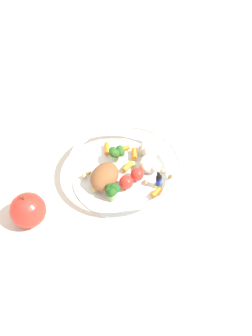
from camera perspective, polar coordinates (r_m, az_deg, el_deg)
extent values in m
plane|color=silver|center=(0.77, -0.46, -0.36)|extent=(2.40, 2.40, 0.00)
cylinder|color=white|center=(0.76, 0.00, -1.15)|extent=(0.24, 0.24, 0.01)
torus|color=white|center=(0.73, 0.00, 0.95)|extent=(0.25, 0.25, 0.01)
ellipsoid|color=brown|center=(0.72, -3.61, -1.39)|extent=(0.09, 0.09, 0.04)
cylinder|color=#7FAD5B|center=(0.77, -1.63, 1.74)|extent=(0.01, 0.01, 0.02)
sphere|color=#2D6023|center=(0.76, -1.61, 2.41)|extent=(0.02, 0.02, 0.02)
sphere|color=#2D6023|center=(0.76, -1.16, 2.48)|extent=(0.02, 0.02, 0.02)
sphere|color=#2D6023|center=(0.76, -1.28, 2.93)|extent=(0.02, 0.02, 0.02)
sphere|color=#2D6023|center=(0.77, -1.41, 3.11)|extent=(0.02, 0.02, 0.02)
sphere|color=#2D6023|center=(0.77, -1.69, 2.85)|extent=(0.02, 0.02, 0.02)
sphere|color=#2D6023|center=(0.76, -2.20, 2.94)|extent=(0.02, 0.02, 0.02)
sphere|color=#2D6023|center=(0.76, -2.24, 2.51)|extent=(0.02, 0.02, 0.02)
sphere|color=#2D6023|center=(0.75, -2.07, 2.49)|extent=(0.02, 0.02, 0.02)
cylinder|color=#7FAD5B|center=(0.70, -2.41, -4.77)|extent=(0.01, 0.01, 0.02)
sphere|color=#23561E|center=(0.68, -2.42, -4.07)|extent=(0.02, 0.02, 0.02)
sphere|color=#23561E|center=(0.68, -2.11, -3.97)|extent=(0.02, 0.02, 0.02)
sphere|color=#23561E|center=(0.69, -1.71, -3.49)|extent=(0.02, 0.02, 0.02)
sphere|color=#23561E|center=(0.69, -2.04, -3.32)|extent=(0.02, 0.02, 0.02)
sphere|color=#23561E|center=(0.69, -2.68, -3.25)|extent=(0.02, 0.02, 0.02)
sphere|color=#23561E|center=(0.69, -2.92, -3.73)|extent=(0.02, 0.02, 0.02)
sphere|color=#23561E|center=(0.68, -2.89, -3.78)|extent=(0.01, 0.01, 0.01)
sphere|color=#23561E|center=(0.68, -2.72, -4.31)|extent=(0.01, 0.01, 0.01)
sphere|color=silver|center=(0.75, 3.82, 0.11)|extent=(0.02, 0.02, 0.02)
sphere|color=silver|center=(0.75, 4.87, 0.28)|extent=(0.03, 0.03, 0.03)
sphere|color=silver|center=(0.75, 4.15, 0.86)|extent=(0.02, 0.02, 0.02)
sphere|color=silver|center=(0.76, 3.34, 1.04)|extent=(0.03, 0.03, 0.03)
sphere|color=silver|center=(0.75, 3.16, 0.35)|extent=(0.03, 0.03, 0.03)
sphere|color=silver|center=(0.74, 3.35, 0.26)|extent=(0.02, 0.02, 0.02)
sphere|color=white|center=(0.77, 4.04, 2.57)|extent=(0.03, 0.03, 0.03)
sphere|color=white|center=(0.79, 4.35, 3.06)|extent=(0.02, 0.02, 0.02)
sphere|color=white|center=(0.79, 3.54, 3.50)|extent=(0.03, 0.03, 0.03)
sphere|color=white|center=(0.78, 3.40, 3.03)|extent=(0.03, 0.03, 0.03)
cube|color=yellow|center=(0.73, 5.41, -2.82)|extent=(0.01, 0.02, 0.00)
cylinder|color=#1933B2|center=(0.72, 5.47, -2.29)|extent=(0.01, 0.01, 0.02)
sphere|color=black|center=(0.71, 5.55, -1.56)|extent=(0.01, 0.01, 0.01)
sphere|color=black|center=(0.71, 5.44, -0.98)|extent=(0.01, 0.01, 0.01)
sphere|color=black|center=(0.71, 5.71, -1.65)|extent=(0.01, 0.01, 0.01)
cylinder|color=orange|center=(0.80, -3.23, 3.25)|extent=(0.04, 0.02, 0.01)
cylinder|color=orange|center=(0.80, -0.49, 3.26)|extent=(0.01, 0.03, 0.01)
cylinder|color=orange|center=(0.79, 1.42, 2.42)|extent=(0.03, 0.02, 0.01)
cylinder|color=orange|center=(0.76, 0.28, 0.22)|extent=(0.03, 0.03, 0.01)
cylinder|color=orange|center=(0.71, 5.08, -4.16)|extent=(0.02, 0.03, 0.01)
sphere|color=red|center=(0.72, 0.04, -2.40)|extent=(0.03, 0.03, 0.03)
sphere|color=red|center=(0.73, 1.88, -1.05)|extent=(0.03, 0.03, 0.03)
sphere|color=tan|center=(0.74, 7.43, -1.49)|extent=(0.01, 0.01, 0.01)
sphere|color=#D1B775|center=(0.77, 2.53, 1.04)|extent=(0.01, 0.01, 0.01)
sphere|color=tan|center=(0.80, 2.54, 3.41)|extent=(0.01, 0.01, 0.01)
sphere|color=tan|center=(0.72, -5.35, -3.55)|extent=(0.01, 0.01, 0.01)
sphere|color=tan|center=(0.75, -7.01, -1.28)|extent=(0.01, 0.01, 0.01)
sphere|color=tan|center=(0.75, -3.75, -0.46)|extent=(0.01, 0.01, 0.01)
sphere|color=#D1B775|center=(0.76, 6.22, -0.47)|extent=(0.01, 0.01, 0.01)
sphere|color=#D1B775|center=(0.73, 3.46, -2.32)|extent=(0.01, 0.01, 0.01)
sphere|color=#D1B775|center=(0.77, 1.16, 0.81)|extent=(0.01, 0.01, 0.01)
sphere|color=tan|center=(0.75, -6.37, -0.54)|extent=(0.01, 0.01, 0.01)
sphere|color=red|center=(0.69, -16.08, -6.79)|extent=(0.07, 0.07, 0.07)
cylinder|color=brown|center=(0.66, -16.82, -4.72)|extent=(0.00, 0.00, 0.01)
cube|color=white|center=(0.95, 5.46, 10.49)|extent=(0.16, 0.14, 0.01)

